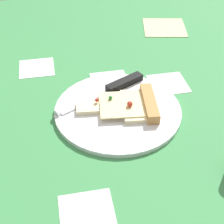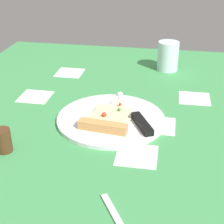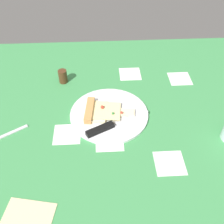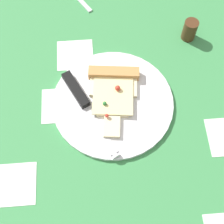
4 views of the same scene
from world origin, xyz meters
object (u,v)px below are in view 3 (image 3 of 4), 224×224
(knife, at_px, (112,126))
(napkin, at_px, (25,224))
(pepper_shaker, at_px, (63,76))
(fork, at_px, (3,136))
(plate, at_px, (109,114))
(pizza_slice, at_px, (102,111))

(knife, relative_size, napkin, 1.72)
(pepper_shaker, xyz_separation_m, fork, (-0.29, 0.18, -0.02))
(fork, xyz_separation_m, napkin, (-0.30, -0.13, -0.00))
(knife, relative_size, pepper_shaker, 4.04)
(plate, height_order, pizza_slice, pizza_slice)
(pizza_slice, height_order, napkin, pizza_slice)
(plate, bearing_deg, pepper_shaker, 40.59)
(plate, height_order, fork, plate)
(knife, relative_size, fork, 1.60)
(pepper_shaker, height_order, napkin, pepper_shaker)
(napkin, bearing_deg, knife, -36.96)
(pizza_slice, distance_m, pepper_shaker, 0.26)
(pizza_slice, distance_m, knife, 0.08)
(plate, bearing_deg, knife, -174.20)
(knife, xyz_separation_m, fork, (-0.02, 0.36, -0.01))
(pizza_slice, relative_size, knife, 0.81)
(fork, bearing_deg, napkin, 171.08)
(pepper_shaker, bearing_deg, fork, 148.61)
(fork, bearing_deg, pepper_shaker, -63.21)
(pizza_slice, distance_m, fork, 0.34)
(pizza_slice, distance_m, napkin, 0.44)
(knife, bearing_deg, plate, 158.95)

